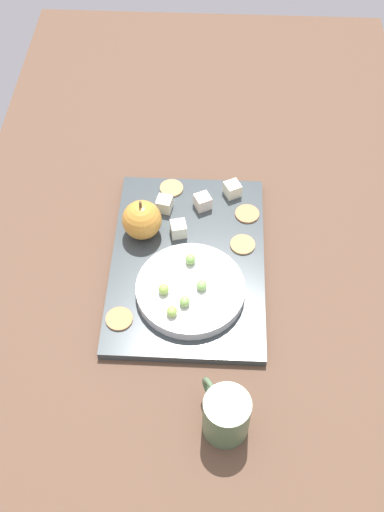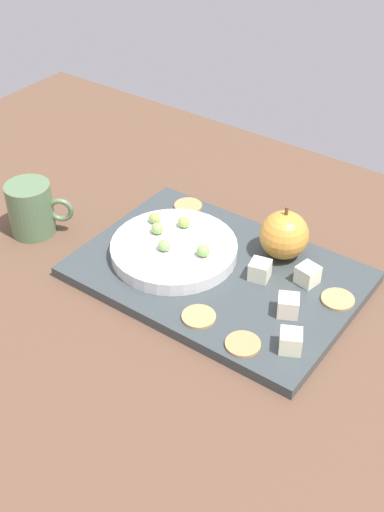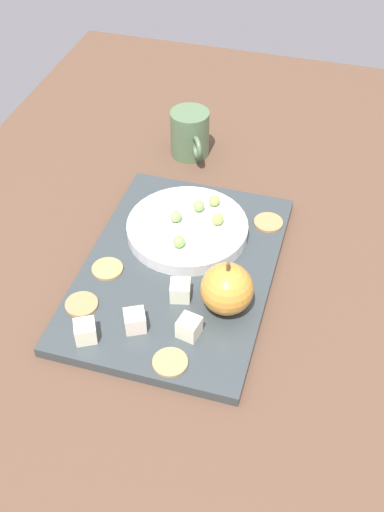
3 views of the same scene
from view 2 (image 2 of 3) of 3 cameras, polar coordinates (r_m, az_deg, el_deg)
table at (r=92.56cm, az=3.41°, el=-4.00°), size 149.47×85.07×3.04cm
platter at (r=93.52cm, az=2.18°, el=-1.58°), size 38.50×26.54×1.57cm
serving_dish at (r=95.12cm, az=-1.56°, el=0.56°), size 18.17×18.17×1.94cm
apple_whole at (r=94.49cm, az=7.90°, el=1.79°), size 7.02×7.02×7.02cm
apple_stem at (r=92.17cm, az=8.11°, el=3.86°), size 0.50×0.50×1.20cm
cheese_cube_0 at (r=91.37cm, az=9.88°, el=-1.60°), size 3.16×3.16×2.68cm
cheese_cube_1 at (r=86.18cm, az=8.25°, el=-4.23°), size 3.61×3.61×2.68cm
cheese_cube_2 at (r=81.52cm, az=8.45°, el=-7.23°), size 3.61×3.61×2.68cm
cheese_cube_3 at (r=91.25cm, az=5.83°, el=-1.22°), size 3.22×3.22×2.68cm
cracker_0 at (r=105.74cm, az=-0.33°, el=4.32°), size 4.44×4.44×0.40cm
cracker_1 at (r=85.35cm, az=0.68°, el=-5.28°), size 4.44×4.44×0.40cm
cracker_2 at (r=89.98cm, az=12.38°, el=-3.66°), size 4.44×4.44×0.40cm
cracker_3 at (r=82.14cm, az=4.38°, el=-7.54°), size 4.44×4.44×0.40cm
grape_0 at (r=91.85cm, az=0.97°, el=0.45°), size 1.90×1.71×1.71cm
grape_1 at (r=93.01cm, az=-2.39°, el=0.91°), size 1.90×1.71×1.58cm
grape_2 at (r=96.31cm, az=-2.98°, el=2.37°), size 1.90×1.71×1.66cm
grape_3 at (r=98.57cm, az=-3.18°, el=3.27°), size 1.90×1.71×1.62cm
grape_4 at (r=97.47cm, az=-0.68°, el=2.93°), size 1.90×1.71×1.72cm
cup at (r=103.65cm, az=-13.58°, el=3.95°), size 9.24×7.21×8.28cm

